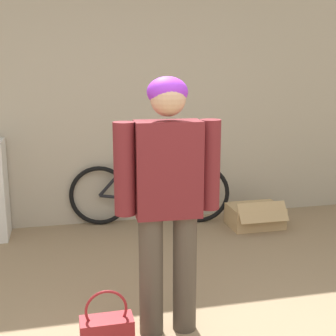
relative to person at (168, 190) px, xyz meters
name	(u,v)px	position (x,y,z in m)	size (l,w,h in m)	color
wall_back	(110,102)	(-0.09, 2.26, 0.36)	(8.00, 0.07, 2.60)	#B7AD99
person	(168,190)	(0.00, 0.00, 0.00)	(0.65, 0.23, 1.61)	#4C4238
bicycle	(150,192)	(0.29, 2.07, -0.59)	(1.70, 0.46, 0.71)	black
handbag	(107,335)	(-0.41, -0.18, -0.80)	(0.31, 0.15, 0.42)	maroon
cardboard_box	(255,216)	(1.35, 1.73, -0.82)	(0.55, 0.48, 0.30)	tan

